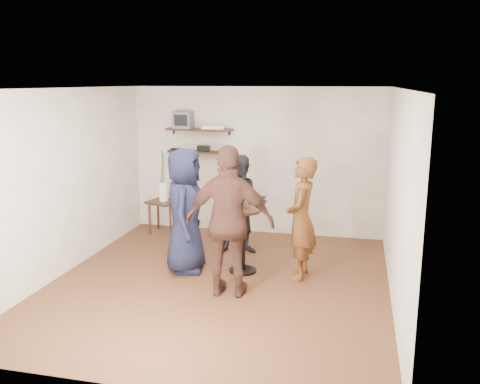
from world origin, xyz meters
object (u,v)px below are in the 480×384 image
at_px(person_dark, 242,205).
at_px(person_navy, 185,211).
at_px(radio, 204,148).
at_px(side_table, 164,206).
at_px(person_plaid, 301,219).
at_px(person_brown, 230,222).
at_px(dvd_deck, 214,127).
at_px(drinks_table, 243,231).
at_px(crt_monitor, 184,120).

distance_m(person_dark, person_navy, 1.13).
bearing_deg(radio, side_table, -156.89).
xyz_separation_m(person_plaid, person_brown, (-0.81, -0.81, 0.12)).
distance_m(dvd_deck, person_navy, 2.25).
xyz_separation_m(dvd_deck, person_plaid, (1.77, -1.89, -1.05)).
height_order(radio, drinks_table, radio).
xyz_separation_m(side_table, person_dark, (1.63, -0.78, 0.30)).
distance_m(side_table, person_dark, 1.83).
xyz_separation_m(dvd_deck, person_navy, (0.13, -2.01, -1.00)).
height_order(crt_monitor, person_navy, crt_monitor).
relative_size(crt_monitor, person_navy, 0.18).
xyz_separation_m(crt_monitor, dvd_deck, (0.56, 0.00, -0.12)).
bearing_deg(dvd_deck, person_plaid, -46.80).
bearing_deg(person_dark, drinks_table, -90.00).
bearing_deg(side_table, person_navy, -59.48).
distance_m(dvd_deck, person_plaid, 2.79).
distance_m(side_table, person_plaid, 3.11).
relative_size(side_table, person_navy, 0.35).
relative_size(dvd_deck, radio, 1.82).
height_order(side_table, person_dark, person_dark).
height_order(person_plaid, person_dark, person_plaid).
height_order(crt_monitor, person_plaid, crt_monitor).
relative_size(person_plaid, person_dark, 1.07).
bearing_deg(person_navy, side_table, 20.86).
xyz_separation_m(crt_monitor, person_dark, (1.32, -1.07, -1.23)).
bearing_deg(person_plaid, person_navy, -84.55).
distance_m(crt_monitor, person_dark, 2.09).
xyz_separation_m(crt_monitor, radio, (0.36, 0.00, -0.50)).
bearing_deg(side_table, drinks_table, -40.85).
distance_m(radio, person_dark, 1.61).
bearing_deg(dvd_deck, person_brown, -70.30).
relative_size(radio, person_plaid, 0.13).
xyz_separation_m(radio, person_navy, (0.33, -2.01, -0.62)).
relative_size(radio, drinks_table, 0.24).
bearing_deg(person_navy, radio, -0.19).
distance_m(person_plaid, person_brown, 1.15).
xyz_separation_m(dvd_deck, radio, (-0.20, 0.00, -0.38)).
bearing_deg(person_dark, radio, 118.52).
bearing_deg(radio, person_brown, -66.58).
bearing_deg(crt_monitor, person_plaid, -38.91).
distance_m(person_plaid, person_navy, 1.64).
xyz_separation_m(dvd_deck, person_dark, (0.75, -1.07, -1.11)).
distance_m(crt_monitor, radio, 0.62).
height_order(person_plaid, person_navy, person_navy).
bearing_deg(person_plaid, person_brown, -43.77).
bearing_deg(crt_monitor, side_table, -137.42).
bearing_deg(crt_monitor, radio, 0.00).
distance_m(crt_monitor, drinks_table, 2.79).
xyz_separation_m(side_table, person_navy, (1.01, -1.72, 0.40)).
relative_size(crt_monitor, person_plaid, 0.19).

